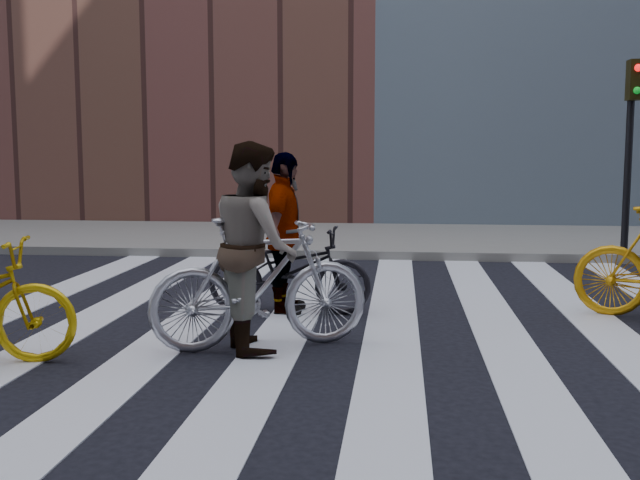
% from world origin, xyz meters
% --- Properties ---
extents(ground, '(100.00, 100.00, 0.00)m').
position_xyz_m(ground, '(0.00, 0.00, 0.00)').
color(ground, black).
rests_on(ground, ground).
extents(sidewalk_far, '(100.00, 5.00, 0.15)m').
position_xyz_m(sidewalk_far, '(0.00, 7.50, 0.07)').
color(sidewalk_far, slate).
rests_on(sidewalk_far, ground).
extents(zebra_crosswalk, '(8.25, 10.00, 0.01)m').
position_xyz_m(zebra_crosswalk, '(0.00, 0.00, 0.01)').
color(zebra_crosswalk, silver).
rests_on(zebra_crosswalk, ground).
extents(traffic_signal, '(0.22, 0.42, 3.33)m').
position_xyz_m(traffic_signal, '(4.40, 5.32, 2.28)').
color(traffic_signal, black).
rests_on(traffic_signal, ground).
extents(bike_silver_mid, '(2.14, 1.33, 1.24)m').
position_xyz_m(bike_silver_mid, '(-0.67, -0.86, 0.62)').
color(bike_silver_mid, '#AAAAB4').
rests_on(bike_silver_mid, ground).
extents(bike_dark_rear, '(1.91, 0.74, 0.99)m').
position_xyz_m(bike_dark_rear, '(-0.64, 0.71, 0.50)').
color(bike_dark_rear, black).
rests_on(bike_dark_rear, ground).
extents(rider_mid, '(1.04, 1.15, 1.94)m').
position_xyz_m(rider_mid, '(-0.72, -0.86, 0.97)').
color(rider_mid, slate).
rests_on(rider_mid, ground).
extents(rider_rear, '(0.50, 1.10, 1.84)m').
position_xyz_m(rider_rear, '(-0.69, 0.71, 0.92)').
color(rider_rear, slate).
rests_on(rider_rear, ground).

